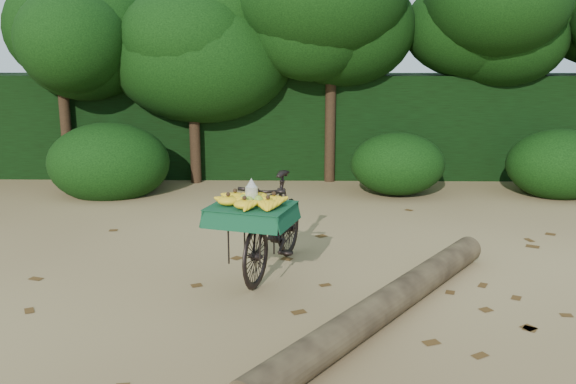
{
  "coord_description": "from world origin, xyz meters",
  "views": [
    {
      "loc": [
        -0.01,
        -5.01,
        2.17
      ],
      "look_at": [
        -0.12,
        0.44,
        0.93
      ],
      "focal_mm": 38.0,
      "sensor_mm": 36.0,
      "label": 1
    }
  ],
  "objects": [
    {
      "name": "vendor_bicycle",
      "position": [
        -0.28,
        0.85,
        0.51
      ],
      "size": [
        1.07,
        1.82,
        1.0
      ],
      "rotation": [
        0.0,
        0.0,
        -0.3
      ],
      "color": "black",
      "rests_on": "ground"
    },
    {
      "name": "bush_clumps",
      "position": [
        0.5,
        4.3,
        0.45
      ],
      "size": [
        8.8,
        1.7,
        0.9
      ],
      "primitive_type": null,
      "color": "black",
      "rests_on": "ground"
    },
    {
      "name": "ground",
      "position": [
        0.0,
        0.0,
        0.0
      ],
      "size": [
        80.0,
        80.0,
        0.0
      ],
      "primitive_type": "plane",
      "color": "tan",
      "rests_on": "ground"
    },
    {
      "name": "tree_row",
      "position": [
        -0.65,
        5.5,
        2.0
      ],
      "size": [
        14.5,
        2.0,
        4.0
      ],
      "primitive_type": null,
      "color": "black",
      "rests_on": "ground"
    },
    {
      "name": "hedge_backdrop",
      "position": [
        0.0,
        6.3,
        0.9
      ],
      "size": [
        26.0,
        1.8,
        1.8
      ],
      "primitive_type": "cube",
      "color": "black",
      "rests_on": "ground"
    },
    {
      "name": "leaf_litter",
      "position": [
        0.0,
        0.65,
        0.01
      ],
      "size": [
        7.0,
        7.3,
        0.01
      ],
      "primitive_type": null,
      "color": "#4B3014",
      "rests_on": "ground"
    },
    {
      "name": "fallen_log",
      "position": [
        0.72,
        -0.25,
        0.13
      ],
      "size": [
        2.37,
        3.14,
        0.27
      ],
      "primitive_type": "cylinder",
      "rotation": [
        1.57,
        0.0,
        -0.63
      ],
      "color": "brown",
      "rests_on": "ground"
    }
  ]
}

